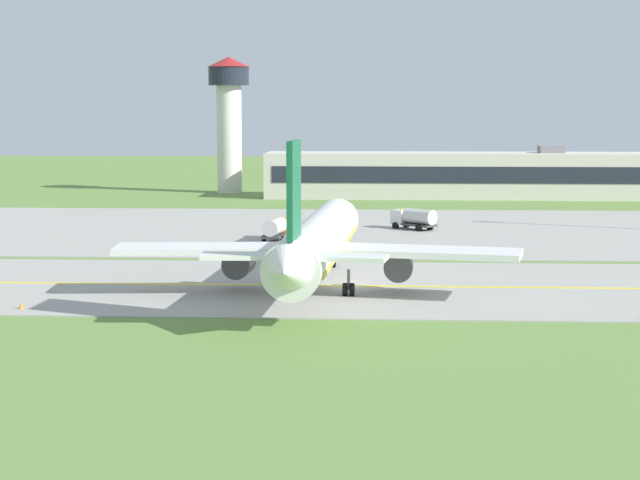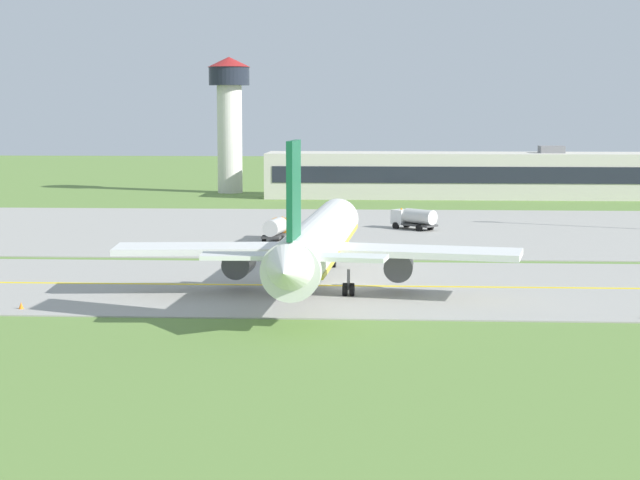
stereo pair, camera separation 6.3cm
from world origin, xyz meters
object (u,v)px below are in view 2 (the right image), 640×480
(service_truck_baggage, at_px, (277,228))
(service_truck_fuel, at_px, (414,218))
(airplane_lead, at_px, (318,242))
(control_tower, at_px, (229,110))

(service_truck_baggage, height_order, service_truck_fuel, same)
(airplane_lead, bearing_deg, service_truck_baggage, 101.10)
(service_truck_fuel, bearing_deg, control_tower, 118.27)
(service_truck_baggage, relative_size, service_truck_fuel, 1.08)
(service_truck_fuel, relative_size, control_tower, 0.24)
(service_truck_fuel, height_order, control_tower, control_tower)
(airplane_lead, xyz_separation_m, control_tower, (-21.78, 102.85, 10.49))
(service_truck_baggage, distance_m, control_tower, 72.47)
(service_truck_fuel, bearing_deg, service_truck_baggage, -142.45)
(airplane_lead, xyz_separation_m, service_truck_baggage, (-6.52, 33.22, -2.60))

